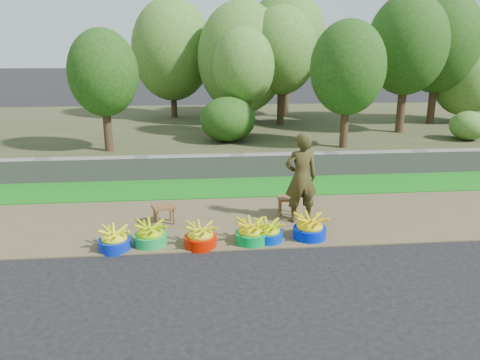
{
  "coord_description": "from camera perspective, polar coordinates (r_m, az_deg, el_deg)",
  "views": [
    {
      "loc": [
        -0.97,
        -6.52,
        3.03
      ],
      "look_at": [
        -0.22,
        1.3,
        0.75
      ],
      "focal_mm": 35.0,
      "sensor_mm": 36.0,
      "label": 1
    }
  ],
  "objects": [
    {
      "name": "retaining_wall",
      "position": [
        11.02,
        -0.28,
        1.7
      ],
      "size": [
        80.0,
        0.35,
        0.55
      ],
      "primitive_type": "cube",
      "color": "slate",
      "rests_on": "ground"
    },
    {
      "name": "dirt_shoulder",
      "position": [
        8.4,
        1.51,
        -4.91
      ],
      "size": [
        80.0,
        2.5,
        0.02
      ],
      "primitive_type": "cube",
      "color": "brown",
      "rests_on": "ground"
    },
    {
      "name": "basin_b",
      "position": [
        7.47,
        -10.89,
        -6.62
      ],
      "size": [
        0.51,
        0.51,
        0.38
      ],
      "color": "#15983F",
      "rests_on": "ground"
    },
    {
      "name": "stool_left",
      "position": [
        8.22,
        -9.27,
        -3.56
      ],
      "size": [
        0.45,
        0.39,
        0.33
      ],
      "rotation": [
        0.0,
        0.0,
        0.32
      ],
      "color": "brown",
      "rests_on": "dirt_shoulder"
    },
    {
      "name": "basin_f",
      "position": [
        7.67,
        8.49,
        -5.85
      ],
      "size": [
        0.53,
        0.53,
        0.4
      ],
      "color": "#001CD2",
      "rests_on": "ground"
    },
    {
      "name": "basin_e",
      "position": [
        7.5,
        3.45,
        -6.39
      ],
      "size": [
        0.47,
        0.47,
        0.35
      ],
      "color": "#0030B3",
      "rests_on": "ground"
    },
    {
      "name": "ground_plane",
      "position": [
        7.26,
        2.72,
        -8.52
      ],
      "size": [
        120.0,
        120.0,
        0.0
      ],
      "primitive_type": "plane",
      "color": "black",
      "rests_on": "ground"
    },
    {
      "name": "stool_right",
      "position": [
        8.61,
        5.85,
        -2.53
      ],
      "size": [
        0.39,
        0.31,
        0.33
      ],
      "rotation": [
        0.0,
        0.0,
        -0.07
      ],
      "color": "brown",
      "rests_on": "dirt_shoulder"
    },
    {
      "name": "vendor_woman",
      "position": [
        8.14,
        7.45,
        0.26
      ],
      "size": [
        0.62,
        0.44,
        1.59
      ],
      "primitive_type": "imported",
      "rotation": [
        0.0,
        0.0,
        3.24
      ],
      "color": "black",
      "rests_on": "dirt_shoulder"
    },
    {
      "name": "basin_a",
      "position": [
        7.44,
        -15.08,
        -7.09
      ],
      "size": [
        0.49,
        0.49,
        0.37
      ],
      "color": "#0622AB",
      "rests_on": "ground"
    },
    {
      "name": "basin_c",
      "position": [
        7.32,
        -4.86,
        -6.9
      ],
      "size": [
        0.51,
        0.51,
        0.38
      ],
      "color": "#BA1400",
      "rests_on": "ground"
    },
    {
      "name": "earth_bank",
      "position": [
        15.8,
        -1.91,
        6.04
      ],
      "size": [
        80.0,
        10.0,
        0.5
      ],
      "primitive_type": "cube",
      "color": "#3B3F22",
      "rests_on": "ground"
    },
    {
      "name": "vegetation",
      "position": [
        14.81,
        8.83,
        14.66
      ],
      "size": [
        35.75,
        8.15,
        4.43
      ],
      "color": "#3A2817",
      "rests_on": "earth_bank"
    },
    {
      "name": "basin_d",
      "position": [
        7.42,
        1.38,
        -6.47
      ],
      "size": [
        0.52,
        0.52,
        0.39
      ],
      "color": "#009236",
      "rests_on": "ground"
    },
    {
      "name": "grass_verge",
      "position": [
        10.27,
        0.16,
        -0.86
      ],
      "size": [
        80.0,
        1.5,
        0.04
      ],
      "primitive_type": "cube",
      "color": "#147214",
      "rests_on": "ground"
    }
  ]
}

